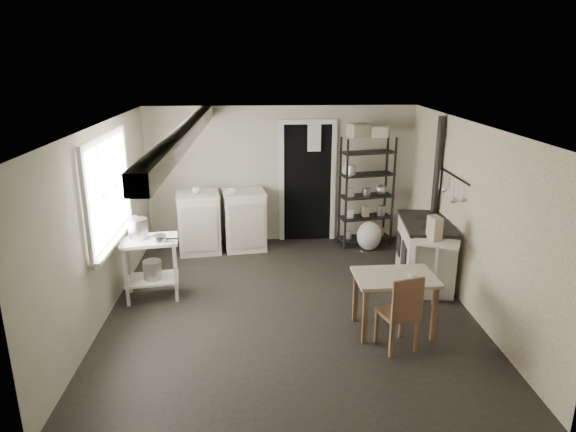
{
  "coord_description": "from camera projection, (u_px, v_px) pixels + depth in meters",
  "views": [
    {
      "loc": [
        -0.34,
        -5.98,
        3.05
      ],
      "look_at": [
        0.0,
        0.3,
        1.1
      ],
      "focal_mm": 32.0,
      "sensor_mm": 36.0,
      "label": 1
    }
  ],
  "objects": [
    {
      "name": "storage_box_a",
      "position": [
        359.0,
        125.0,
        8.17
      ],
      "size": [
        0.38,
        0.35,
        0.21
      ],
      "primitive_type": "cube",
      "rotation": [
        0.0,
        0.0,
        0.31
      ],
      "color": "#BEB599",
      "rests_on": "shelf_rack"
    },
    {
      "name": "wall_right",
      "position": [
        469.0,
        216.0,
        6.4
      ],
      "size": [
        0.02,
        5.0,
        2.3
      ],
      "primitive_type": "cube",
      "color": "#BAB49E",
      "rests_on": "ground"
    },
    {
      "name": "wallpaper_panel",
      "position": [
        468.0,
        216.0,
        6.4
      ],
      "size": [
        0.01,
        5.0,
        2.3
      ],
      "primitive_type": null,
      "color": "beige",
      "rests_on": "wall_right"
    },
    {
      "name": "ceiling",
      "position": [
        289.0,
        125.0,
        5.94
      ],
      "size": [
        5.0,
        5.0,
        0.0
      ],
      "primitive_type": "plane",
      "rotation": [
        3.14,
        0.0,
        0.0
      ],
      "color": "silver",
      "rests_on": "wall_back"
    },
    {
      "name": "doorway",
      "position": [
        308.0,
        183.0,
        8.7
      ],
      "size": [
        0.96,
        0.1,
        2.08
      ],
      "primitive_type": null,
      "color": "silver",
      "rests_on": "ground"
    },
    {
      "name": "wall_front",
      "position": [
        308.0,
        319.0,
        3.9
      ],
      "size": [
        4.5,
        0.02,
        2.3
      ],
      "primitive_type": "cube",
      "color": "#BAB49E",
      "rests_on": "ground"
    },
    {
      "name": "shelf_rack",
      "position": [
        367.0,
        190.0,
        8.48
      ],
      "size": [
        0.92,
        0.51,
        1.83
      ],
      "primitive_type": null,
      "rotation": [
        0.0,
        0.0,
        0.2
      ],
      "color": "black",
      "rests_on": "ground"
    },
    {
      "name": "counter_cup",
      "position": [
        196.0,
        194.0,
        8.16
      ],
      "size": [
        0.15,
        0.15,
        0.1
      ],
      "primitive_type": "imported",
      "rotation": [
        0.0,
        0.0,
        -0.11
      ],
      "color": "white",
      "rests_on": "base_cabinets"
    },
    {
      "name": "stovepipe",
      "position": [
        438.0,
        165.0,
        7.27
      ],
      "size": [
        0.13,
        0.13,
        1.33
      ],
      "primitive_type": null,
      "rotation": [
        0.0,
        0.0,
        0.25
      ],
      "color": "black",
      "rests_on": "stove"
    },
    {
      "name": "flour_sack",
      "position": [
        369.0,
        236.0,
        8.42
      ],
      "size": [
        0.49,
        0.46,
        0.48
      ],
      "primitive_type": "ellipsoid",
      "rotation": [
        0.0,
        0.0,
        0.34
      ],
      "color": "silver",
      "rests_on": "ground"
    },
    {
      "name": "window",
      "position": [
        107.0,
        190.0,
        6.25
      ],
      "size": [
        0.12,
        1.76,
        1.28
      ],
      "primitive_type": null,
      "color": "silver",
      "rests_on": "wall_left"
    },
    {
      "name": "bucket",
      "position": [
        153.0,
        270.0,
        6.7
      ],
      "size": [
        0.25,
        0.25,
        0.26
      ],
      "primitive_type": "cylinder",
      "rotation": [
        0.0,
        0.0,
        0.03
      ],
      "color": "#B6B7B9",
      "rests_on": "prep_table"
    },
    {
      "name": "side_ledge",
      "position": [
        434.0,
        273.0,
        6.5
      ],
      "size": [
        0.64,
        0.51,
        0.86
      ],
      "primitive_type": null,
      "rotation": [
        0.0,
        0.0,
        -0.42
      ],
      "color": "silver",
      "rests_on": "ground"
    },
    {
      "name": "stockpot",
      "position": [
        138.0,
        229.0,
        6.59
      ],
      "size": [
        0.33,
        0.33,
        0.26
      ],
      "primitive_type": "cylinder",
      "rotation": [
        0.0,
        0.0,
        -0.43
      ],
      "color": "#B6B7B9",
      "rests_on": "prep_table"
    },
    {
      "name": "stove",
      "position": [
        424.0,
        253.0,
        7.14
      ],
      "size": [
        0.77,
        1.21,
        0.9
      ],
      "primitive_type": null,
      "rotation": [
        0.0,
        0.0,
        -0.12
      ],
      "color": "beige",
      "rests_on": "ground"
    },
    {
      "name": "floor_crock",
      "position": [
        401.0,
        296.0,
        6.69
      ],
      "size": [
        0.15,
        0.15,
        0.16
      ],
      "primitive_type": "cylinder",
      "rotation": [
        0.0,
        0.0,
        0.21
      ],
      "color": "white",
      "rests_on": "ground"
    },
    {
      "name": "shelf_jar",
      "position": [
        346.0,
        165.0,
        8.35
      ],
      "size": [
        0.1,
        0.1,
        0.21
      ],
      "primitive_type": "imported",
      "rotation": [
        0.0,
        0.0,
        0.07
      ],
      "color": "white",
      "rests_on": "shelf_rack"
    },
    {
      "name": "base_cabinets",
      "position": [
        222.0,
        223.0,
        8.39
      ],
      "size": [
        1.55,
        0.84,
        0.97
      ],
      "primitive_type": null,
      "rotation": [
        0.0,
        0.0,
        0.14
      ],
      "color": "beige",
      "rests_on": "ground"
    },
    {
      "name": "ceiling_beam",
      "position": [
        186.0,
        134.0,
        5.91
      ],
      "size": [
        0.18,
        5.0,
        0.18
      ],
      "primitive_type": null,
      "color": "silver",
      "rests_on": "ceiling"
    },
    {
      "name": "work_table",
      "position": [
        394.0,
        301.0,
        5.88
      ],
      "size": [
        0.93,
        0.66,
        0.69
      ],
      "primitive_type": null,
      "rotation": [
        0.0,
        0.0,
        0.03
      ],
      "color": "beige",
      "rests_on": "ground"
    },
    {
      "name": "oats_box",
      "position": [
        435.0,
        229.0,
        6.38
      ],
      "size": [
        0.16,
        0.22,
        0.3
      ],
      "primitive_type": "cube",
      "rotation": [
        0.0,
        0.0,
        0.19
      ],
      "color": "#BEB599",
      "rests_on": "side_ledge"
    },
    {
      "name": "wall_back",
      "position": [
        281.0,
        175.0,
        8.66
      ],
      "size": [
        4.5,
        0.02,
        2.3
      ],
      "primitive_type": "cube",
      "color": "#BAB49E",
      "rests_on": "ground"
    },
    {
      "name": "wall_left",
      "position": [
        103.0,
        222.0,
        6.16
      ],
      "size": [
        0.02,
        5.0,
        2.3
      ],
      "primitive_type": "cube",
      "color": "#BAB49E",
      "rests_on": "ground"
    },
    {
      "name": "saucepan",
      "position": [
        159.0,
        239.0,
        6.49
      ],
      "size": [
        0.22,
        0.22,
        0.1
      ],
      "primitive_type": "cylinder",
      "rotation": [
        0.0,
        0.0,
        0.31
      ],
      "color": "#B6B7B9",
      "rests_on": "prep_table"
    },
    {
      "name": "utensil_rail",
      "position": [
        450.0,
        175.0,
        6.85
      ],
      "size": [
        0.06,
        1.2,
        0.44
      ],
      "primitive_type": null,
      "color": "#B6B7B9",
      "rests_on": "wall_right"
    },
    {
      "name": "floor",
      "position": [
        289.0,
        304.0,
        6.62
      ],
      "size": [
        5.0,
        5.0,
        0.0
      ],
      "primitive_type": "plane",
      "color": "black",
      "rests_on": "ground"
    },
    {
      "name": "chair",
      "position": [
        398.0,
        307.0,
        5.5
      ],
      "size": [
        0.46,
        0.47,
        0.88
      ],
      "primitive_type": null,
      "rotation": [
        0.0,
        0.0,
        0.29
      ],
      "color": "brown",
      "rests_on": "ground"
    },
    {
      "name": "table_cup",
      "position": [
        413.0,
        270.0,
        5.65
      ],
      "size": [
        0.1,
        0.1,
        0.09
      ],
      "primitive_type": "imported",
      "rotation": [
        0.0,
        0.0,
        0.02
      ],
      "color": "white",
      "rests_on": "work_table"
    },
    {
      "name": "storage_box_b",
      "position": [
        381.0,
        127.0,
        8.18
      ],
      "size": [
        0.34,
        0.33,
        0.17
      ],
      "primitive_type": "cube",
      "rotation": [
        0.0,
        0.0,
        -0.38
      ],
      "color": "#BEB599",
      "rests_on": "shelf_rack"
    },
    {
      "name": "mixing_bowl",
      "position": [
        229.0,
        194.0,
        8.2
      ],
      "size": [
        0.35,
        0.35,
        0.07
      ],
      "primitive_type": "imported",
      "rotation": [
        0.0,
        0.0,
        0.27
      ],
      "color": "white",
      "rests_on": "base_cabinets"
    },
    {
      "name": "prep_table",
      "position": [
        152.0,
        269.0,
        6.71
      ],
      "size": [
        0.78,
        0.61,
        0.81
      ],
      "primitive_type": null,
      "rotation": [
        0.0,
        0.0,
        0.16
      ],
      "color": "silver",
      "rests_on": "ground"
    }
  ]
}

